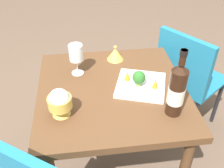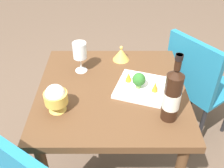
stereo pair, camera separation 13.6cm
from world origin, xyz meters
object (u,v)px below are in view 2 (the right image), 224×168
broccoli_floret (139,80)px  rice_bowl (56,98)px  wine_glass (80,51)px  carrot_garnish_right (129,77)px  carrot_garnish_left (155,86)px  serving_plate (141,87)px  chair_near_window (196,80)px  wine_bottle (173,95)px  rice_bowl_lid (121,54)px

broccoli_floret → rice_bowl: bearing=20.6°
wine_glass → carrot_garnish_right: wine_glass is taller
carrot_garnish_left → carrot_garnish_right: 0.16m
broccoli_floret → wine_glass: bearing=-29.3°
carrot_garnish_left → rice_bowl: bearing=14.1°
carrot_garnish_left → carrot_garnish_right: (0.13, -0.08, -0.00)m
wine_glass → serving_plate: (-0.33, 0.16, -0.12)m
chair_near_window → wine_bottle: bearing=-64.8°
rice_bowl → carrot_garnish_right: rice_bowl is taller
wine_bottle → carrot_garnish_right: 0.32m
chair_near_window → wine_bottle: (0.31, 0.57, 0.35)m
carrot_garnish_right → wine_bottle: bearing=123.6°
carrot_garnish_right → carrot_garnish_left: bearing=146.8°
broccoli_floret → serving_plate: bearing=-145.3°
serving_plate → wine_glass: bearing=-26.6°
broccoli_floret → carrot_garnish_right: (0.05, -0.06, -0.02)m
rice_bowl → broccoli_floret: 0.42m
rice_bowl_lid → broccoli_floret: (-0.08, 0.29, 0.03)m
wine_glass → carrot_garnish_left: bearing=152.6°
wine_bottle → wine_glass: 0.58m
wine_bottle → rice_bowl_lid: (0.20, -0.50, -0.10)m
rice_bowl → carrot_garnish_left: size_ratio=2.50×
rice_bowl → rice_bowl_lid: 0.54m
carrot_garnish_right → rice_bowl: bearing=30.6°
chair_near_window → wine_bottle: 0.74m
rice_bowl → carrot_garnish_left: 0.49m
broccoli_floret → carrot_garnish_left: 0.09m
wine_glass → broccoli_floret: wine_glass is taller
rice_bowl → broccoli_floret: rice_bowl is taller
chair_near_window → rice_bowl_lid: size_ratio=8.50×
wine_glass → carrot_garnish_right: bearing=155.6°
wine_bottle → rice_bowl_lid: bearing=-67.7°
chair_near_window → carrot_garnish_right: bearing=-93.3°
rice_bowl → rice_bowl_lid: rice_bowl is taller
wine_glass → carrot_garnish_right: size_ratio=3.29×
wine_bottle → carrot_garnish_left: 0.20m
rice_bowl_lid → carrot_garnish_left: size_ratio=1.76×
rice_bowl → serving_plate: rice_bowl is taller
chair_near_window → broccoli_floret: 0.64m
broccoli_floret → carrot_garnish_right: bearing=-48.7°
rice_bowl → broccoli_floret: size_ratio=1.65×
chair_near_window → carrot_garnish_right: chair_near_window is taller
serving_plate → broccoli_floret: 0.06m
wine_glass → rice_bowl: (0.08, 0.32, -0.05)m
wine_glass → rice_bowl: 0.34m
chair_near_window → wine_glass: 0.85m
wine_glass → serving_plate: bearing=153.4°
wine_glass → rice_bowl_lid: wine_glass is taller
carrot_garnish_right → rice_bowl_lid: bearing=-82.4°
wine_bottle → rice_bowl: bearing=-5.9°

